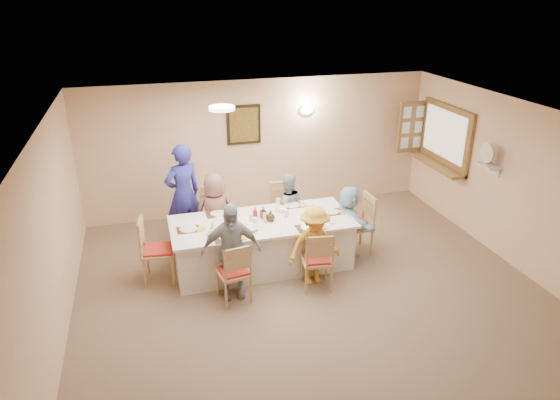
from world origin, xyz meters
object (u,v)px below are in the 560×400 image
object	(u,v)px
chair_front_right	(317,259)
condiment_ketchup	(255,214)
chair_back_left	(215,219)
chair_front_left	(233,271)
diner_front_left	(231,251)
desk_fan	(488,157)
diner_back_left	(215,213)
chair_back_right	(285,212)
serving_hatch	(445,136)
diner_front_right	(314,246)
chair_right_end	(356,224)
diner_back_right	(287,208)
caregiver	(183,194)
chair_left_end	(158,250)
dining_table	(262,243)
diner_right_end	(349,221)

from	to	relation	value
chair_front_right	condiment_ketchup	xyz separation A→B (m)	(-0.69, 0.85, 0.41)
chair_back_left	chair_front_left	size ratio (longest dim) A/B	1.11
chair_front_right	diner_front_left	world-z (taller)	diner_front_left
desk_fan	diner_back_left	size ratio (longest dim) A/B	0.23
diner_front_left	desk_fan	bearing A→B (deg)	9.91
chair_back_right	chair_front_left	distance (m)	2.00
serving_hatch	condiment_ketchup	bearing A→B (deg)	-165.41
serving_hatch	diner_front_right	bearing A→B (deg)	-151.01
chair_right_end	diner_back_right	world-z (taller)	diner_back_right
chair_back_left	diner_front_right	world-z (taller)	diner_front_right
diner_back_right	diner_front_left	bearing A→B (deg)	49.38
caregiver	diner_front_right	bearing A→B (deg)	111.05
diner_back_left	chair_front_left	bearing A→B (deg)	90.88
chair_left_end	chair_right_end	xyz separation A→B (m)	(3.10, 0.00, -0.01)
chair_front_left	dining_table	bearing A→B (deg)	-136.33
desk_fan	diner_back_left	bearing A→B (deg)	166.72
diner_right_end	diner_back_left	bearing A→B (deg)	63.97
diner_back_left	diner_right_end	size ratio (longest dim) A/B	1.14
serving_hatch	chair_left_end	size ratio (longest dim) A/B	1.50
chair_back_right	diner_front_right	distance (m)	1.48
chair_front_right	diner_front_right	world-z (taller)	diner_front_right
desk_fan	chair_right_end	xyz separation A→B (m)	(-2.04, 0.31, -1.05)
chair_left_end	caregiver	xyz separation A→B (m)	(0.50, 1.15, 0.35)
desk_fan	chair_back_left	world-z (taller)	desk_fan
chair_front_right	chair_left_end	size ratio (longest dim) A/B	0.91
serving_hatch	caregiver	world-z (taller)	serving_hatch
diner_right_end	dining_table	bearing A→B (deg)	82.58
caregiver	chair_back_left	bearing A→B (deg)	121.14
chair_back_right	serving_hatch	bearing A→B (deg)	6.99
chair_back_right	diner_front_left	size ratio (longest dim) A/B	0.70
chair_right_end	diner_right_end	xyz separation A→B (m)	(-0.13, 0.00, 0.08)
diner_back_right	condiment_ketchup	distance (m)	0.97
chair_front_right	diner_right_end	xyz separation A→B (m)	(0.82, 0.80, 0.12)
chair_back_left	diner_back_right	size ratio (longest dim) A/B	0.84
chair_back_left	desk_fan	bearing A→B (deg)	-10.96
dining_table	chair_left_end	world-z (taller)	chair_left_end
chair_back_left	diner_front_right	size ratio (longest dim) A/B	0.84
chair_right_end	condiment_ketchup	bearing A→B (deg)	-92.95
chair_front_right	diner_front_right	xyz separation A→B (m)	(-0.00, 0.12, 0.14)
desk_fan	chair_front_left	bearing A→B (deg)	-173.34
chair_front_left	chair_left_end	distance (m)	1.24
chair_front_right	chair_back_right	bearing A→B (deg)	-81.33
caregiver	diner_front_left	bearing A→B (deg)	82.83
chair_front_left	condiment_ketchup	world-z (taller)	condiment_ketchup
desk_fan	chair_front_right	size ratio (longest dim) A/B	0.33
diner_back_right	diner_front_left	size ratio (longest dim) A/B	0.87
diner_back_left	condiment_ketchup	xyz separation A→B (m)	(0.51, -0.63, 0.20)
chair_front_right	diner_front_right	bearing A→B (deg)	-81.33
chair_right_end	chair_back_right	bearing A→B (deg)	-131.24
chair_back_right	chair_front_left	size ratio (longest dim) A/B	1.06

